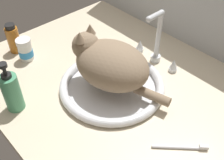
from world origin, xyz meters
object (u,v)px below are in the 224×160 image
object	(u,v)px
sink_basin	(112,85)
cat	(108,63)
pill_bottle	(25,50)
toothbrush	(181,147)
faucet	(157,44)
amber_bottle	(13,39)
soap_pump_bottle	(12,92)

from	to	relation	value
sink_basin	cat	xyz separation A→B (cm)	(-1.52, -0.41, 9.75)
pill_bottle	toothbrush	size ratio (longest dim) A/B	0.75
faucet	amber_bottle	size ratio (longest dim) A/B	1.79
sink_basin	cat	size ratio (longest dim) A/B	1.02
amber_bottle	soap_pump_bottle	distance (cm)	33.26
pill_bottle	toothbrush	bearing A→B (deg)	9.38
pill_bottle	soap_pump_bottle	world-z (taller)	soap_pump_bottle
sink_basin	cat	bearing A→B (deg)	-164.78
sink_basin	soap_pump_bottle	size ratio (longest dim) A/B	2.02
cat	sink_basin	bearing A→B (deg)	15.22
faucet	pill_bottle	world-z (taller)	faucet
sink_basin	toothbrush	size ratio (longest dim) A/B	3.06
cat	faucet	bearing A→B (deg)	86.32
sink_basin	pill_bottle	distance (cm)	38.94
amber_bottle	pill_bottle	xyz separation A→B (cm)	(8.10, 0.53, -1.67)
pill_bottle	toothbrush	distance (cm)	69.98
cat	soap_pump_bottle	distance (cm)	32.75
amber_bottle	toothbrush	size ratio (longest dim) A/B	1.03
amber_bottle	pill_bottle	world-z (taller)	amber_bottle
sink_basin	amber_bottle	world-z (taller)	amber_bottle
pill_bottle	amber_bottle	bearing A→B (deg)	-176.23
sink_basin	cat	world-z (taller)	cat
amber_bottle	pill_bottle	size ratio (longest dim) A/B	1.36
cat	pill_bottle	xyz separation A→B (cm)	(-34.79, -13.33, -6.81)
sink_basin	amber_bottle	xyz separation A→B (cm)	(-44.41, -14.28, 4.61)
sink_basin	pill_bottle	bearing A→B (deg)	-159.27
toothbrush	cat	bearing A→B (deg)	176.75
pill_bottle	toothbrush	xyz separation A→B (cm)	(68.95, 11.39, -3.70)
cat	soap_pump_bottle	world-z (taller)	cat
toothbrush	pill_bottle	bearing A→B (deg)	-170.62
faucet	soap_pump_bottle	world-z (taller)	faucet
amber_bottle	toothbrush	world-z (taller)	amber_bottle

